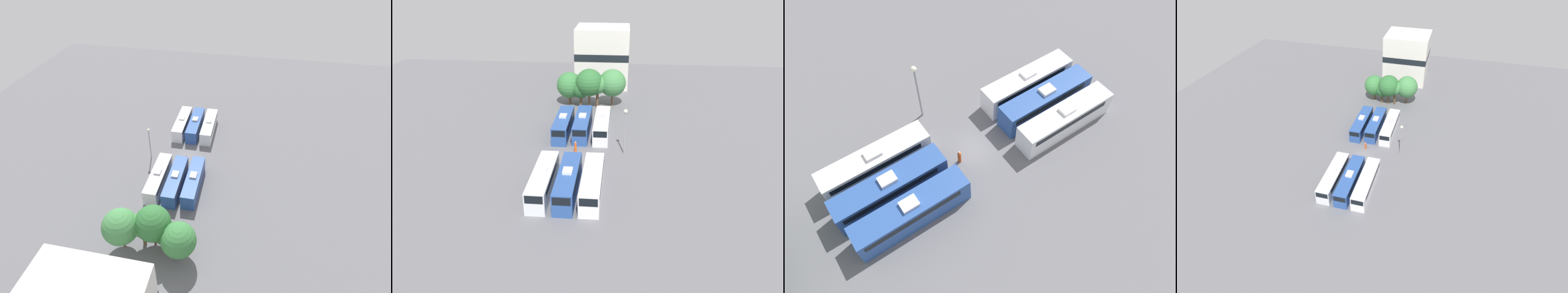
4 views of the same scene
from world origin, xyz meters
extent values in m
plane|color=slate|center=(0.00, 0.00, 0.00)|extent=(117.72, 117.72, 0.00)
cube|color=silver|center=(-3.21, -9.49, 1.50)|extent=(2.47, 11.19, 3.01)
cube|color=black|center=(-3.21, -9.21, 2.32)|extent=(2.51, 9.51, 0.66)
cube|color=black|center=(-3.21, -15.07, 2.33)|extent=(2.18, 0.08, 1.05)
cube|color=white|center=(-3.21, -9.49, 3.18)|extent=(1.20, 1.60, 0.35)
cube|color=#284C93|center=(0.01, -9.54, 1.50)|extent=(2.47, 11.19, 3.01)
cube|color=black|center=(0.01, -9.26, 2.32)|extent=(2.51, 9.51, 0.66)
cube|color=black|center=(0.01, -15.12, 2.33)|extent=(2.18, 0.08, 1.05)
cube|color=silver|center=(0.01, -9.54, 3.18)|extent=(1.20, 1.60, 0.35)
cube|color=white|center=(3.12, -9.47, 1.50)|extent=(2.47, 11.19, 3.01)
cube|color=black|center=(3.12, -9.19, 2.32)|extent=(2.51, 9.51, 0.66)
cube|color=black|center=(3.12, -15.05, 2.33)|extent=(2.18, 0.08, 1.05)
cube|color=white|center=(3.12, -9.47, 3.18)|extent=(1.20, 1.60, 0.35)
cube|color=#284C93|center=(-3.29, 9.03, 1.50)|extent=(2.47, 11.19, 3.01)
cube|color=black|center=(-3.29, 9.31, 2.32)|extent=(2.51, 9.51, 0.66)
cube|color=black|center=(-3.29, 3.45, 2.33)|extent=(2.18, 0.08, 1.05)
cube|color=silver|center=(-3.29, 9.03, 3.18)|extent=(1.20, 1.60, 0.35)
cube|color=#284C93|center=(-0.01, 9.48, 1.50)|extent=(2.47, 11.19, 3.01)
cube|color=black|center=(-0.01, 9.76, 2.32)|extent=(2.51, 9.51, 0.66)
cube|color=black|center=(-0.01, 3.89, 2.33)|extent=(2.18, 0.08, 1.05)
cube|color=silver|center=(-0.01, 9.48, 3.18)|extent=(1.20, 1.60, 0.35)
cube|color=white|center=(3.33, 9.35, 1.50)|extent=(2.47, 11.19, 3.01)
cube|color=black|center=(3.33, 9.63, 2.32)|extent=(2.51, 9.51, 0.66)
cube|color=black|center=(3.33, 3.77, 2.33)|extent=(2.18, 0.08, 1.05)
cube|color=#B2B2B7|center=(3.33, 9.35, 3.18)|extent=(1.20, 1.60, 0.35)
cylinder|color=#CC4C19|center=(-0.39, 2.04, 0.75)|extent=(0.36, 0.36, 1.49)
sphere|color=tan|center=(-0.39, 2.04, 1.61)|extent=(0.24, 0.24, 0.24)
cylinder|color=gray|center=(7.16, 2.09, 3.42)|extent=(0.20, 0.20, 6.84)
sphere|color=#EAE5C6|center=(7.16, 2.09, 7.02)|extent=(0.60, 0.60, 0.60)
camera|label=1|loc=(-11.53, 48.72, 41.11)|focal=28.00mm
camera|label=2|loc=(6.24, -50.83, 27.16)|focal=35.00mm
camera|label=3|loc=(-18.74, 12.30, 33.30)|focal=35.00mm
camera|label=4|loc=(14.54, -47.32, 41.18)|focal=28.00mm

